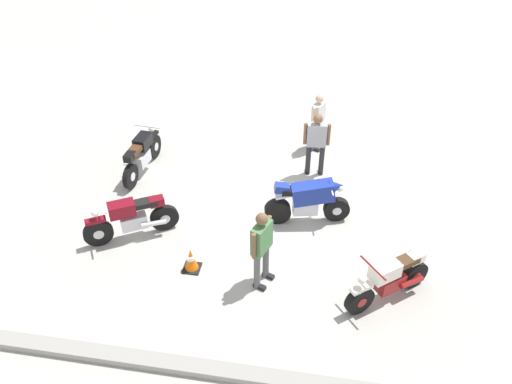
{
  "coord_description": "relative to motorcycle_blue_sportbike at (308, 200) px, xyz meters",
  "views": [
    {
      "loc": [
        -1.02,
        9.54,
        7.7
      ],
      "look_at": [
        0.47,
        0.44,
        0.75
      ],
      "focal_mm": 36.15,
      "sensor_mm": 36.0,
      "label": 1
    }
  ],
  "objects": [
    {
      "name": "person_in_white_shirt",
      "position": [
        0.01,
        -3.22,
        0.31
      ],
      "size": [
        0.44,
        0.62,
        1.61
      ],
      "rotation": [
        0.0,
        0.0,
        2.76
      ],
      "color": "#384772",
      "rests_on": "ground"
    },
    {
      "name": "motorcycle_blue_sportbike",
      "position": [
        0.0,
        0.0,
        0.0
      ],
      "size": [
        1.95,
        0.77,
        1.14
      ],
      "rotation": [
        0.0,
        0.0,
        3.36
      ],
      "color": "black",
      "rests_on": "ground"
    },
    {
      "name": "curb_edge",
      "position": [
        0.71,
        4.27,
        -0.52
      ],
      "size": [
        14.0,
        0.3,
        0.15
      ],
      "primitive_type": "cube",
      "color": "gray",
      "rests_on": "ground"
    },
    {
      "name": "person_in_green_shirt",
      "position": [
        0.75,
        2.06,
        0.42
      ],
      "size": [
        0.45,
        0.66,
        1.76
      ],
      "rotation": [
        0.0,
        0.0,
        2.77
      ],
      "color": "#59595B",
      "rests_on": "ground"
    },
    {
      "name": "ground_plane",
      "position": [
        0.71,
        -0.33,
        -0.59
      ],
      "size": [
        40.0,
        40.0,
        0.0
      ],
      "primitive_type": "plane",
      "color": "#ADAAA3"
    },
    {
      "name": "person_in_gray_shirt",
      "position": [
        -0.02,
        -1.92,
        0.4
      ],
      "size": [
        0.67,
        0.33,
        1.73
      ],
      "rotation": [
        0.0,
        0.0,
        4.78
      ],
      "color": "#262628",
      "rests_on": "ground"
    },
    {
      "name": "traffic_cone",
      "position": [
        2.23,
        1.94,
        -0.33
      ],
      "size": [
        0.36,
        0.36,
        0.53
      ],
      "color": "black",
      "rests_on": "ground"
    },
    {
      "name": "motorcycle_maroon_cruiser",
      "position": [
        3.75,
        1.17,
        -0.07
      ],
      "size": [
        1.87,
        1.15,
        1.09
      ],
      "rotation": [
        0.0,
        0.0,
        0.53
      ],
      "color": "black",
      "rests_on": "ground"
    },
    {
      "name": "motorcycle_cream_vintage",
      "position": [
        -1.71,
        2.09,
        -0.11
      ],
      "size": [
        1.63,
        1.34,
        1.07
      ],
      "rotation": [
        0.0,
        0.0,
        0.67
      ],
      "color": "black",
      "rests_on": "ground"
    },
    {
      "name": "motorcycle_black_cruiser",
      "position": [
        4.39,
        -1.31,
        -0.07
      ],
      "size": [
        0.7,
        2.09,
        1.09
      ],
      "rotation": [
        0.0,
        0.0,
        4.62
      ],
      "color": "black",
      "rests_on": "ground"
    }
  ]
}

